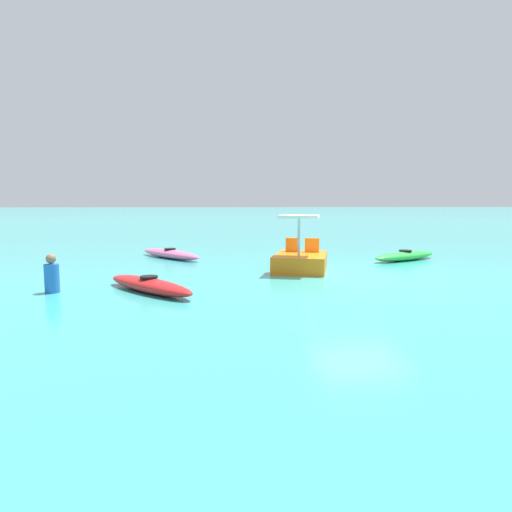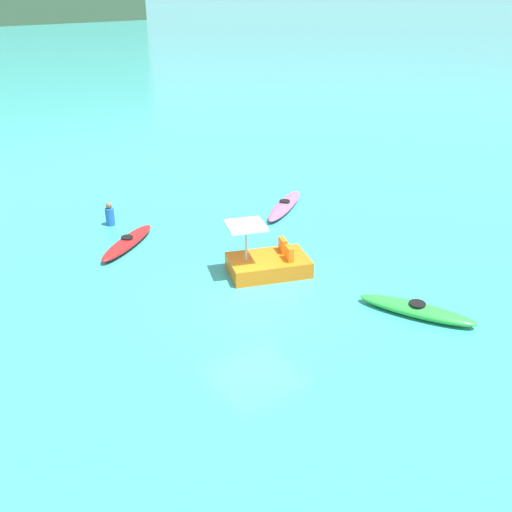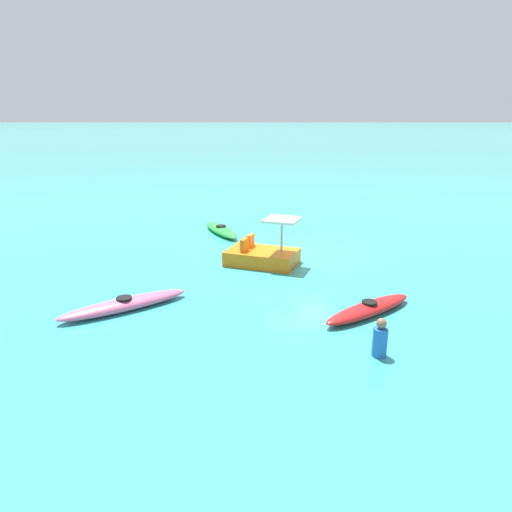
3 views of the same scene
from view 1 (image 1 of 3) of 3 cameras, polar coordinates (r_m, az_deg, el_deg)
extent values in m
plane|color=#38ADA8|center=(12.69, 13.07, -2.57)|extent=(600.00, 600.00, 0.00)
ellipsoid|color=green|center=(16.79, 18.42, 0.01)|extent=(1.99, 3.11, 0.32)
cylinder|color=black|center=(16.77, 18.44, 0.64)|extent=(0.59, 0.59, 0.05)
ellipsoid|color=pink|center=(16.87, -10.85, 0.26)|extent=(3.26, 2.52, 0.32)
cylinder|color=black|center=(16.85, -10.86, 0.89)|extent=(0.58, 0.58, 0.05)
ellipsoid|color=red|center=(10.47, -13.43, -3.62)|extent=(2.87, 2.35, 0.32)
cylinder|color=black|center=(10.44, -13.45, -2.62)|extent=(0.56, 0.56, 0.05)
cube|color=orange|center=(13.59, 5.71, -0.77)|extent=(2.77, 2.23, 0.50)
cube|color=orange|center=(14.06, 7.14, 1.38)|extent=(0.30, 0.47, 0.44)
cube|color=orange|center=(14.11, 4.71, 1.43)|extent=(0.30, 0.47, 0.44)
cylinder|color=#B2B2B7|center=(12.82, 5.47, 2.38)|extent=(0.08, 0.08, 1.10)
cube|color=silver|center=(12.79, 5.50, 5.02)|extent=(1.41, 1.41, 0.08)
cylinder|color=blue|center=(11.09, -24.50, -2.61)|extent=(0.42, 0.42, 0.65)
sphere|color=#8C6647|center=(11.04, -24.61, -0.32)|extent=(0.22, 0.22, 0.22)
camera|label=2|loc=(17.43, 70.05, 22.61)|focal=39.89mm
camera|label=3|loc=(18.04, -52.11, 13.80)|focal=32.24mm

